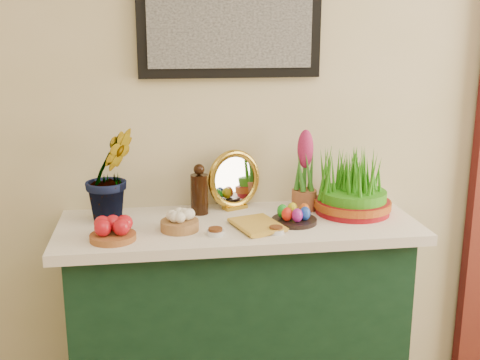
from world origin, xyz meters
The scene contains 13 objects.
sideboard centered at (-0.29, 2.00, 0.42)m, with size 1.30×0.45×0.85m, color #12331F.
tablecloth centered at (-0.29, 2.00, 0.87)m, with size 1.40×0.55×0.04m, color white.
hyacinth_green centered at (-0.78, 2.09, 1.13)m, with size 0.24×0.21×0.49m, color #327E23.
apple_bowl centered at (-0.76, 1.86, 0.93)m, with size 0.21×0.21×0.08m.
garlic_basket centered at (-0.52, 1.93, 0.92)m, with size 0.18×0.18×0.08m.
vinegar_cruet centered at (-0.43, 2.13, 0.98)m, with size 0.07×0.07×0.21m.
mirror centered at (-0.28, 2.19, 1.01)m, with size 0.25×0.15×0.25m.
book centered at (-0.31, 1.89, 0.90)m, with size 0.14×0.21×0.03m, color gold.
spice_dish_left centered at (-0.39, 1.86, 0.90)m, with size 0.07×0.07×0.03m.
spice_dish_right centered at (-0.17, 1.84, 0.90)m, with size 0.06×0.06×0.03m.
egg_plate centered at (-0.08, 1.95, 0.92)m, with size 0.21×0.21×0.07m.
hyacinth_pink centered at (0.00, 2.12, 1.04)m, with size 0.10×0.10×0.34m.
wheatgrass_sabzeh centered at (0.19, 2.04, 1.00)m, with size 0.31×0.31×0.26m.
Camera 1 is at (-0.61, -0.22, 1.64)m, focal length 45.00 mm.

